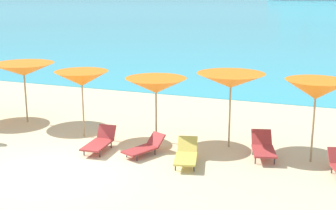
{
  "coord_description": "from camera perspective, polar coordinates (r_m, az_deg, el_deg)",
  "views": [
    {
      "loc": [
        6.96,
        -10.07,
        4.74
      ],
      "look_at": [
        1.78,
        3.44,
        1.2
      ],
      "focal_mm": 49.45,
      "sensor_mm": 36.0,
      "label": 1
    }
  ],
  "objects": [
    {
      "name": "umbrella_2",
      "position": [
        17.72,
        -17.36,
        4.19
      ],
      "size": [
        2.41,
        2.41,
        2.22
      ],
      "color": "#9E7F59",
      "rests_on": "ground_plane"
    },
    {
      "name": "lounge_chair_4",
      "position": [
        14.38,
        -8.41,
        -4.46
      ],
      "size": [
        0.71,
        1.5,
        0.65
      ],
      "rotation": [
        0.0,
        0.0,
        0.08
      ],
      "color": "#A53333",
      "rests_on": "ground_plane"
    },
    {
      "name": "umbrella_3",
      "position": [
        15.42,
        -10.59,
        3.22
      ],
      "size": [
        1.76,
        1.76,
        2.23
      ],
      "color": "#9E7F59",
      "rests_on": "ground_plane"
    },
    {
      "name": "lounge_chair_6",
      "position": [
        13.86,
        -2.9,
        -5.18
      ],
      "size": [
        1.02,
        1.47,
        0.55
      ],
      "rotation": [
        0.0,
        0.0,
        -0.4
      ],
      "color": "#A53333",
      "rests_on": "ground_plane"
    },
    {
      "name": "ocean_water",
      "position": [
        240.14,
        19.76,
        11.84
      ],
      "size": [
        650.0,
        440.0,
        0.02
      ],
      "primitive_type": "cube",
      "color": "#38B7CC",
      "rests_on": "ground_plane"
    },
    {
      "name": "lounge_chair_2",
      "position": [
        13.91,
        11.64,
        -5.06
      ],
      "size": [
        1.0,
        1.62,
        0.66
      ],
      "rotation": [
        0.0,
        0.0,
        0.27
      ],
      "color": "#A53333",
      "rests_on": "ground_plane"
    },
    {
      "name": "umbrella_6",
      "position": [
        13.42,
        17.77,
        1.8
      ],
      "size": [
        1.73,
        1.73,
        2.39
      ],
      "color": "#9E7F59",
      "rests_on": "ground_plane"
    },
    {
      "name": "lounge_chair_1",
      "position": [
        13.16,
        2.27,
        -6.05
      ],
      "size": [
        0.95,
        1.61,
        0.6
      ],
      "rotation": [
        0.0,
        0.0,
        0.26
      ],
      "color": "#D8BF4C",
      "rests_on": "ground_plane"
    },
    {
      "name": "umbrella_4",
      "position": [
        14.7,
        -1.49,
        2.4
      ],
      "size": [
        2.05,
        2.05,
        2.1
      ],
      "color": "#9E7F59",
      "rests_on": "ground_plane"
    },
    {
      "name": "ground_plane",
      "position": [
        21.79,
        1.81,
        0.78
      ],
      "size": [
        50.0,
        100.0,
        0.3
      ],
      "primitive_type": "cube",
      "color": "beige"
    },
    {
      "name": "umbrella_5",
      "position": [
        14.22,
        7.75,
        2.99
      ],
      "size": [
        2.16,
        2.16,
        2.35
      ],
      "color": "#9E7F59",
      "rests_on": "ground_plane"
    }
  ]
}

